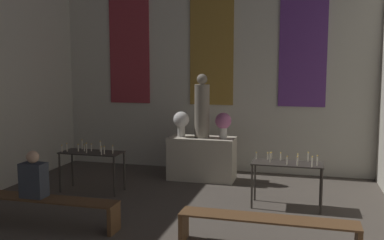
# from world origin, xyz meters

# --- Properties ---
(wall_back) EXTENTS (7.27, 0.16, 4.67)m
(wall_back) POSITION_xyz_m (0.00, 9.53, 2.36)
(wall_back) COLOR beige
(wall_back) RESTS_ON ground_plane
(altar) EXTENTS (1.37, 0.62, 0.89)m
(altar) POSITION_xyz_m (0.00, 8.56, 0.44)
(altar) COLOR #BCB29E
(altar) RESTS_ON ground_plane
(statue) EXTENTS (0.31, 0.31, 1.31)m
(statue) POSITION_xyz_m (0.00, 8.56, 1.49)
(statue) COLOR gray
(statue) RESTS_ON altar
(flower_vase_left) EXTENTS (0.33, 0.33, 0.53)m
(flower_vase_left) POSITION_xyz_m (-0.45, 8.56, 1.21)
(flower_vase_left) COLOR beige
(flower_vase_left) RESTS_ON altar
(flower_vase_right) EXTENTS (0.33, 0.33, 0.53)m
(flower_vase_right) POSITION_xyz_m (0.45, 8.56, 1.21)
(flower_vase_right) COLOR beige
(flower_vase_right) RESTS_ON altar
(candle_rack_left) EXTENTS (1.16, 0.50, 0.96)m
(candle_rack_left) POSITION_xyz_m (-1.79, 7.18, 0.66)
(candle_rack_left) COLOR #332D28
(candle_rack_left) RESTS_ON ground_plane
(candle_rack_right) EXTENTS (1.16, 0.50, 0.93)m
(candle_rack_right) POSITION_xyz_m (1.79, 7.18, 0.66)
(candle_rack_right) COLOR #332D28
(candle_rack_right) RESTS_ON ground_plane
(pew_back_left) EXTENTS (2.28, 0.36, 0.42)m
(pew_back_left) POSITION_xyz_m (-1.62, 5.40, 0.32)
(pew_back_left) COLOR brown
(pew_back_left) RESTS_ON ground_plane
(pew_back_right) EXTENTS (2.28, 0.36, 0.42)m
(pew_back_right) POSITION_xyz_m (1.62, 5.40, 0.32)
(pew_back_right) COLOR brown
(pew_back_right) RESTS_ON ground_plane
(person_seated) EXTENTS (0.36, 0.24, 0.70)m
(person_seated) POSITION_xyz_m (-1.79, 5.40, 0.72)
(person_seated) COLOR #383D47
(person_seated) RESTS_ON pew_back_left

